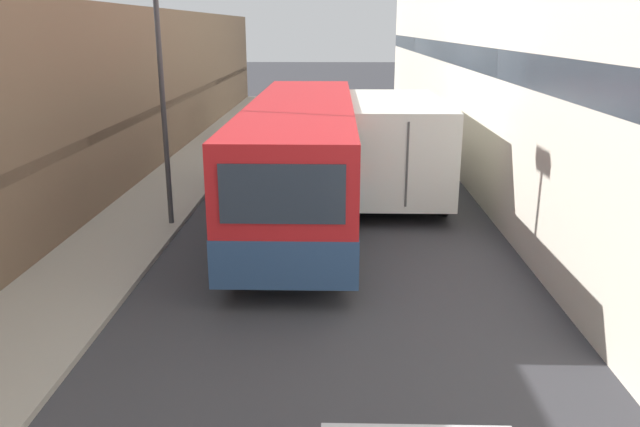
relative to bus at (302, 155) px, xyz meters
name	(u,v)px	position (x,y,z in m)	size (l,w,h in m)	color
ground_plane	(326,251)	(0.65, -2.86, -1.54)	(150.00, 150.00, 0.00)	#38383D
sidewalk_left	(112,247)	(-4.00, -2.86, -1.49)	(2.28, 60.00, 0.10)	#9E998E
bus	(302,155)	(0.00, 0.00, 0.00)	(2.51, 11.86, 2.88)	red
box_truck	(393,139)	(2.50, 2.46, -0.02)	(2.47, 7.95, 2.76)	silver
panel_van	(297,113)	(-0.80, 11.25, -0.43)	(1.83, 4.25, 1.99)	silver
street_lamp	(156,12)	(-3.10, -1.23, 3.40)	(0.36, 0.80, 7.01)	#38383D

